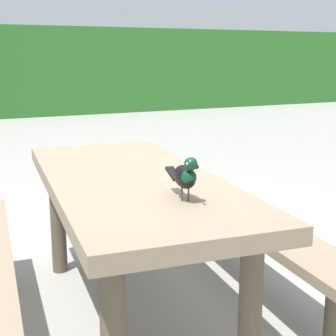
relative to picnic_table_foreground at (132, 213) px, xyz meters
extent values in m
plane|color=gray|center=(0.12, 0.28, -0.56)|extent=(60.00, 60.00, 0.00)
cube|color=#84725B|center=(0.00, 0.00, 0.15)|extent=(0.94, 1.87, 0.07)
cylinder|color=brown|center=(0.19, -0.72, -0.22)|extent=(0.09, 0.09, 0.67)
cylinder|color=brown|center=(-0.19, 0.72, -0.22)|extent=(0.09, 0.09, 0.67)
cylinder|color=brown|center=(0.33, 0.67, -0.22)|extent=(0.09, 0.09, 0.67)
cube|color=#84725B|center=(0.70, -0.07, -0.14)|extent=(0.45, 1.73, 0.05)
cylinder|color=brown|center=(0.63, -0.71, -0.36)|extent=(0.07, 0.07, 0.39)
cylinder|color=brown|center=(0.76, 0.57, -0.36)|extent=(0.07, 0.07, 0.39)
ellipsoid|color=black|center=(0.04, -0.47, 0.28)|extent=(0.08, 0.16, 0.09)
ellipsoid|color=#0F3823|center=(0.04, -0.52, 0.29)|extent=(0.06, 0.07, 0.06)
sphere|color=#0F3823|center=(0.04, -0.53, 0.34)|extent=(0.05, 0.05, 0.05)
sphere|color=#EAE08C|center=(0.05, -0.55, 0.35)|extent=(0.01, 0.01, 0.01)
sphere|color=#EAE08C|center=(0.02, -0.54, 0.35)|extent=(0.01, 0.01, 0.01)
cone|color=black|center=(0.03, -0.58, 0.34)|extent=(0.02, 0.03, 0.02)
cube|color=black|center=(0.05, -0.35, 0.27)|extent=(0.04, 0.10, 0.04)
cylinder|color=#47423D|center=(0.05, -0.48, 0.21)|extent=(0.01, 0.01, 0.05)
cylinder|color=#47423D|center=(0.03, -0.48, 0.21)|extent=(0.01, 0.01, 0.05)
camera|label=1|loc=(-0.83, -2.16, 0.74)|focal=53.75mm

